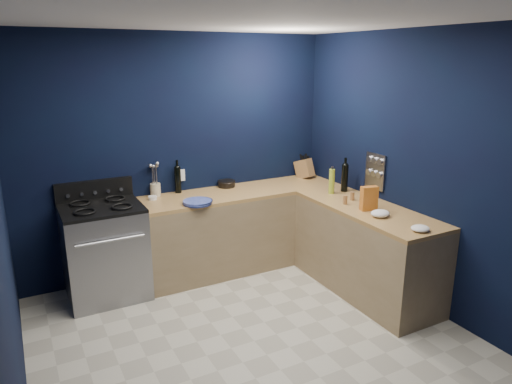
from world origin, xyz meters
TOP-DOWN VIEW (x-y plane):
  - floor at (0.00, 0.00)m, footprint 3.50×3.50m
  - ceiling at (0.00, 0.00)m, footprint 3.50×3.50m
  - wall_back at (0.00, 1.76)m, footprint 3.50×0.02m
  - wall_right at (1.76, 0.00)m, footprint 0.02×3.50m
  - wall_front at (0.00, -1.76)m, footprint 3.50×0.02m
  - cab_back at (0.60, 1.44)m, footprint 2.30×0.63m
  - top_back at (0.60, 1.44)m, footprint 2.30×0.63m
  - cab_right at (1.44, 0.29)m, footprint 0.63×1.67m
  - top_right at (1.44, 0.29)m, footprint 0.63×1.67m
  - gas_range at (-0.93, 1.42)m, footprint 0.76×0.66m
  - oven_door at (-0.93, 1.10)m, footprint 0.59×0.02m
  - cooktop at (-0.93, 1.42)m, footprint 0.76×0.66m
  - backguard at (-0.93, 1.72)m, footprint 0.76×0.06m
  - spice_panel at (1.74, 0.55)m, footprint 0.02×0.28m
  - wall_outlet at (0.00, 1.74)m, footprint 0.09×0.02m
  - plate_stack at (-0.02, 1.20)m, footprint 0.34×0.34m
  - ramekin at (-0.38, 1.57)m, footprint 0.12×0.12m
  - utensil_crock at (-0.31, 1.68)m, footprint 0.13×0.13m
  - wine_bottle_back at (-0.05, 1.69)m, footprint 0.08×0.08m
  - lemon_basket at (0.52, 1.66)m, footprint 0.20×0.20m
  - knife_block at (1.55, 1.61)m, footprint 0.20×0.29m
  - wine_bottle_right at (1.60, 0.87)m, footprint 0.08×0.08m
  - oil_bottle at (1.42, 0.87)m, footprint 0.08×0.08m
  - spice_jar_near at (1.30, 0.49)m, footprint 0.05×0.05m
  - spice_jar_far at (1.46, 0.57)m, footprint 0.05×0.05m
  - crouton_bag at (1.38, 0.23)m, footprint 0.17×0.11m
  - towel_front at (1.34, 0.02)m, footprint 0.19×0.16m
  - towel_end at (1.39, -0.43)m, footprint 0.19×0.18m

SIDE VIEW (x-z plane):
  - floor at x=0.00m, z-range -0.02..0.00m
  - cab_back at x=0.60m, z-range 0.00..0.86m
  - cab_right at x=1.44m, z-range 0.00..0.86m
  - oven_door at x=-0.93m, z-range 0.24..0.66m
  - gas_range at x=-0.93m, z-range 0.00..0.92m
  - top_back at x=0.60m, z-range 0.86..0.90m
  - top_right at x=1.44m, z-range 0.86..0.90m
  - ramekin at x=-0.38m, z-range 0.90..0.94m
  - plate_stack at x=-0.02m, z-range 0.90..0.94m
  - towel_end at x=1.39m, z-range 0.90..0.95m
  - towel_front at x=1.34m, z-range 0.90..0.97m
  - cooktop at x=-0.93m, z-range 0.92..0.95m
  - lemon_basket at x=0.52m, z-range 0.90..0.97m
  - spice_jar_far at x=1.46m, z-range 0.90..0.99m
  - spice_jar_near at x=1.30m, z-range 0.90..0.99m
  - utensil_crock at x=-0.31m, z-range 0.90..1.04m
  - knife_block at x=1.55m, z-range 0.87..1.15m
  - crouton_bag at x=1.38m, z-range 0.90..1.14m
  - oil_bottle at x=1.42m, z-range 0.90..1.17m
  - backguard at x=-0.93m, z-range 0.94..1.14m
  - wine_bottle_back at x=-0.05m, z-range 0.90..1.19m
  - wine_bottle_right at x=1.60m, z-range 0.90..1.20m
  - wall_outlet at x=0.00m, z-range 1.02..1.15m
  - spice_panel at x=1.74m, z-range 0.99..1.37m
  - wall_back at x=0.00m, z-range 0.00..2.60m
  - wall_right at x=1.76m, z-range 0.00..2.60m
  - wall_front at x=0.00m, z-range 0.00..2.60m
  - ceiling at x=0.00m, z-range 2.60..2.62m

